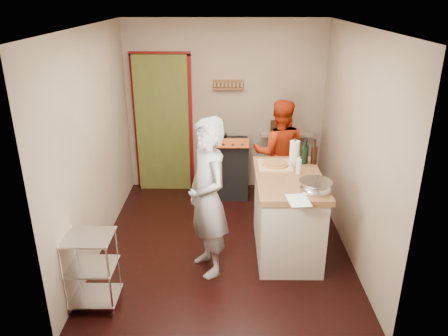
{
  "coord_description": "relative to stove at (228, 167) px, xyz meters",
  "views": [
    {
      "loc": [
        0.05,
        -4.76,
        2.93
      ],
      "look_at": [
        0.0,
        0.0,
        1.01
      ],
      "focal_mm": 35.0,
      "sensor_mm": 36.0,
      "label": 1
    }
  ],
  "objects": [
    {
      "name": "left_wall",
      "position": [
        -1.55,
        -1.42,
        0.85
      ],
      "size": [
        0.04,
        3.5,
        2.6
      ],
      "primitive_type": "cube",
      "color": "tan",
      "rests_on": "ground"
    },
    {
      "name": "back_wall",
      "position": [
        -0.69,
        0.36,
        0.68
      ],
      "size": [
        3.0,
        0.44,
        2.6
      ],
      "color": "tan",
      "rests_on": "ground"
    },
    {
      "name": "island",
      "position": [
        0.71,
        -1.59,
        0.06
      ],
      "size": [
        0.78,
        1.43,
        1.29
      ],
      "color": "beige",
      "rests_on": "ground"
    },
    {
      "name": "wire_shelving",
      "position": [
        -1.33,
        -2.62,
        -0.01
      ],
      "size": [
        0.48,
        0.4,
        0.8
      ],
      "color": "silver",
      "rests_on": "ground"
    },
    {
      "name": "person_red",
      "position": [
        0.74,
        -0.28,
        0.33
      ],
      "size": [
        0.79,
        0.63,
        1.56
      ],
      "primitive_type": "imported",
      "rotation": [
        0.0,
        0.0,
        3.09
      ],
      "color": "#B12A0B",
      "rests_on": "ground"
    },
    {
      "name": "floor",
      "position": [
        -0.05,
        -1.42,
        -0.45
      ],
      "size": [
        3.5,
        3.5,
        0.0
      ],
      "primitive_type": "plane",
      "color": "black",
      "rests_on": "ground"
    },
    {
      "name": "stove",
      "position": [
        0.0,
        0.0,
        0.0
      ],
      "size": [
        0.6,
        0.63,
        1.0
      ],
      "color": "black",
      "rests_on": "ground"
    },
    {
      "name": "right_wall",
      "position": [
        1.45,
        -1.42,
        0.85
      ],
      "size": [
        0.04,
        3.5,
        2.6
      ],
      "primitive_type": "cube",
      "color": "tan",
      "rests_on": "ground"
    },
    {
      "name": "ceiling",
      "position": [
        -0.05,
        -1.42,
        2.16
      ],
      "size": [
        3.0,
        3.5,
        0.02
      ],
      "primitive_type": "cube",
      "color": "white",
      "rests_on": "back_wall"
    },
    {
      "name": "person_stripe",
      "position": [
        -0.22,
        -2.0,
        0.44
      ],
      "size": [
        0.66,
        0.77,
        1.77
      ],
      "primitive_type": "imported",
      "rotation": [
        0.0,
        0.0,
        -1.12
      ],
      "color": "#BBBCC1",
      "rests_on": "ground"
    }
  ]
}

